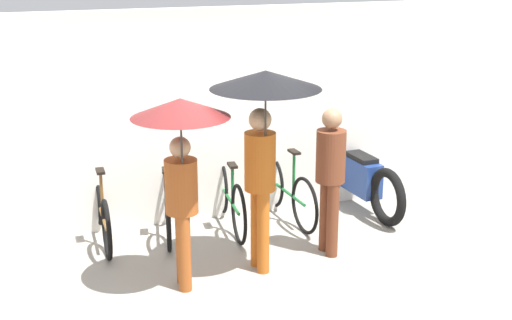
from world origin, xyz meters
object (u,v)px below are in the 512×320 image
at_px(parked_bicycle_1, 167,202).
at_px(parked_bicycle_3, 287,191).
at_px(motorcycle, 360,179).
at_px(pedestrian_center, 264,113).
at_px(pedestrian_leading, 181,144).
at_px(parked_bicycle_2, 230,198).
at_px(pedestrian_trailing, 330,171).
at_px(parked_bicycle_0, 102,212).

relative_size(parked_bicycle_1, parked_bicycle_3, 1.02).
bearing_deg(motorcycle, pedestrian_center, 123.17).
relative_size(parked_bicycle_1, pedestrian_leading, 0.86).
relative_size(parked_bicycle_2, pedestrian_trailing, 1.04).
bearing_deg(pedestrian_center, parked_bicycle_1, -64.91).
xyz_separation_m(parked_bicycle_0, motorcycle, (3.29, -0.02, 0.05)).
relative_size(pedestrian_leading, pedestrian_center, 0.91).
bearing_deg(parked_bicycle_0, pedestrian_center, -131.67).
xyz_separation_m(pedestrian_leading, pedestrian_center, (0.86, 0.12, 0.21)).
xyz_separation_m(parked_bicycle_1, motorcycle, (2.53, -0.00, 0.02)).
height_order(parked_bicycle_0, parked_bicycle_2, parked_bicycle_2).
xyz_separation_m(parked_bicycle_3, pedestrian_trailing, (0.05, -1.10, 0.59)).
bearing_deg(parked_bicycle_0, parked_bicycle_1, -89.63).
xyz_separation_m(parked_bicycle_0, parked_bicycle_3, (2.26, -0.06, 0.01)).
xyz_separation_m(parked_bicycle_1, pedestrian_center, (0.71, -1.37, 1.33)).
bearing_deg(parked_bicycle_2, parked_bicycle_1, 91.31).
bearing_deg(pedestrian_trailing, parked_bicycle_2, -54.96).
height_order(parked_bicycle_2, parked_bicycle_3, parked_bicycle_2).
relative_size(pedestrian_center, pedestrian_trailing, 1.30).
xyz_separation_m(parked_bicycle_2, pedestrian_leading, (-0.91, -1.44, 1.14)).
distance_m(parked_bicycle_3, pedestrian_leading, 2.48).
height_order(parked_bicycle_2, pedestrian_leading, pedestrian_leading).
bearing_deg(pedestrian_leading, motorcycle, -144.12).
relative_size(parked_bicycle_0, parked_bicycle_1, 0.99).
xyz_separation_m(parked_bicycle_3, motorcycle, (1.02, 0.04, 0.03)).
bearing_deg(pedestrian_trailing, pedestrian_center, 13.51).
bearing_deg(parked_bicycle_2, pedestrian_center, -176.49).
xyz_separation_m(parked_bicycle_2, motorcycle, (1.78, 0.05, 0.03)).
height_order(parked_bicycle_1, parked_bicycle_3, parked_bicycle_1).
distance_m(parked_bicycle_3, pedestrian_center, 2.05).
distance_m(parked_bicycle_0, pedestrian_leading, 1.99).
height_order(pedestrian_trailing, motorcycle, pedestrian_trailing).
xyz_separation_m(parked_bicycle_0, parked_bicycle_1, (0.76, -0.02, 0.03)).
bearing_deg(pedestrian_trailing, parked_bicycle_0, -28.00).
xyz_separation_m(parked_bicycle_2, pedestrian_trailing, (0.81, -1.09, 0.59)).
distance_m(parked_bicycle_1, pedestrian_center, 2.04).
xyz_separation_m(pedestrian_leading, pedestrian_trailing, (1.71, 0.35, -0.55)).
xyz_separation_m(parked_bicycle_1, parked_bicycle_2, (0.75, -0.05, -0.01)).
bearing_deg(pedestrian_center, parked_bicycle_0, -45.74).
distance_m(parked_bicycle_2, pedestrian_center, 1.88).
xyz_separation_m(parked_bicycle_1, pedestrian_leading, (-0.15, -1.49, 1.13)).
xyz_separation_m(parked_bicycle_2, pedestrian_center, (-0.04, -1.32, 1.34)).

